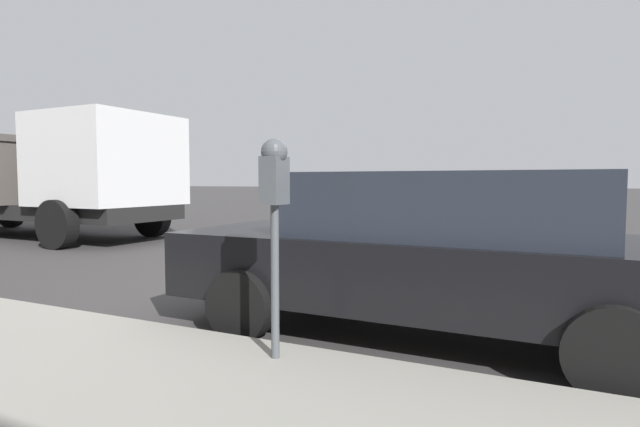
{
  "coord_description": "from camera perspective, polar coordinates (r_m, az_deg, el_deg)",
  "views": [
    {
      "loc": [
        -5.6,
        -2.43,
        1.42
      ],
      "look_at": [
        -1.95,
        -0.71,
        1.16
      ],
      "focal_mm": 28.0,
      "sensor_mm": 36.0,
      "label": 1
    }
  ],
  "objects": [
    {
      "name": "dump_truck",
      "position": [
        14.91,
        -30.23,
        3.72
      ],
      "size": [
        3.14,
        8.59,
        2.94
      ],
      "rotation": [
        0.0,
        0.0,
        3.12
      ],
      "color": "black",
      "rests_on": "ground_plane"
    },
    {
      "name": "parking_meter",
      "position": [
        3.56,
        -5.22,
        2.58
      ],
      "size": [
        0.21,
        0.19,
        1.58
      ],
      "color": "#4C5156",
      "rests_on": "sidewalk"
    },
    {
      "name": "ground_plane",
      "position": [
        6.26,
        1.74,
        -9.43
      ],
      "size": [
        220.0,
        220.0,
        0.0
      ],
      "primitive_type": "plane",
      "color": "#3D3A3A"
    },
    {
      "name": "car_black",
      "position": [
        4.69,
        12.73,
        -4.15
      ],
      "size": [
        2.05,
        4.67,
        1.5
      ],
      "rotation": [
        0.0,
        0.0,
        -0.01
      ],
      "color": "black",
      "rests_on": "ground_plane"
    }
  ]
}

